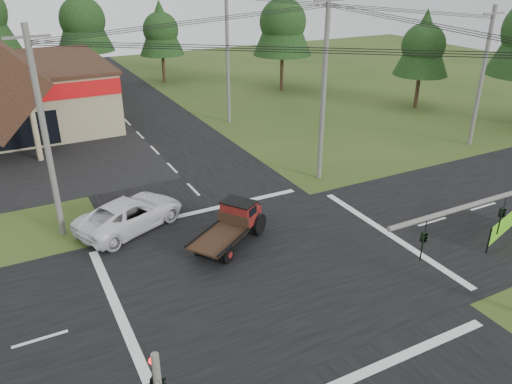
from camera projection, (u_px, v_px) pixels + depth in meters
ground at (272, 270)px, 22.94m from camera, size 120.00×120.00×0.00m
road_ns at (272, 270)px, 22.94m from camera, size 12.00×120.00×0.02m
road_ew at (272, 270)px, 22.94m from camera, size 120.00×12.00×0.02m
traffic_signal_corner at (155, 377)px, 12.42m from camera, size 0.53×2.48×4.40m
utility_pole_nw at (45, 135)px, 23.73m from camera, size 2.00×0.30×10.50m
utility_pole_ne at (324, 88)px, 30.25m from camera, size 2.00×0.30×11.50m
utility_pole_far at (482, 77)px, 36.41m from camera, size 2.00×0.30×10.20m
utility_pole_n at (228, 55)px, 41.56m from camera, size 2.00×0.30×11.20m
tree_row_d at (82, 17)px, 53.57m from camera, size 6.16×6.16×11.11m
tree_row_e at (161, 28)px, 55.89m from camera, size 5.04×5.04×9.09m
tree_side_ne at (283, 20)px, 51.49m from camera, size 6.16×6.16×11.11m
tree_side_e_near at (424, 43)px, 45.79m from camera, size 5.04×5.04×9.09m
antique_flatbed_truck at (229, 227)px, 24.56m from camera, size 5.07×4.26×2.04m
roadside_banner at (505, 226)px, 25.26m from camera, size 3.98×1.33×1.41m
white_pickup at (130, 214)px, 26.26m from camera, size 6.52×4.92×1.65m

